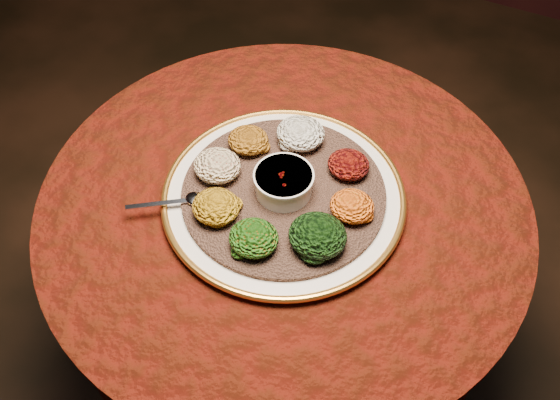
% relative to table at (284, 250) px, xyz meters
% --- Properties ---
extents(table, '(0.96, 0.96, 0.73)m').
position_rel_table_xyz_m(table, '(0.00, 0.00, 0.00)').
color(table, black).
rests_on(table, ground).
extents(platter, '(0.53, 0.53, 0.02)m').
position_rel_table_xyz_m(platter, '(0.00, -0.00, 0.19)').
color(platter, beige).
rests_on(platter, table).
extents(injera, '(0.39, 0.39, 0.01)m').
position_rel_table_xyz_m(injera, '(0.00, -0.00, 0.20)').
color(injera, brown).
rests_on(injera, platter).
extents(stew_bowl, '(0.11, 0.11, 0.05)m').
position_rel_table_xyz_m(stew_bowl, '(0.00, -0.00, 0.24)').
color(stew_bowl, silver).
rests_on(stew_bowl, injera).
extents(spoon, '(0.13, 0.10, 0.01)m').
position_rel_table_xyz_m(spoon, '(-0.14, -0.11, 0.21)').
color(spoon, silver).
rests_on(spoon, injera).
extents(portion_ayib, '(0.10, 0.09, 0.05)m').
position_rel_table_xyz_m(portion_ayib, '(-0.03, 0.13, 0.23)').
color(portion_ayib, silver).
rests_on(portion_ayib, injera).
extents(portion_kitfo, '(0.08, 0.08, 0.04)m').
position_rel_table_xyz_m(portion_kitfo, '(0.09, 0.10, 0.23)').
color(portion_kitfo, black).
rests_on(portion_kitfo, injera).
extents(portion_tikil, '(0.08, 0.08, 0.04)m').
position_rel_table_xyz_m(portion_tikil, '(0.14, 0.00, 0.23)').
color(portion_tikil, orange).
rests_on(portion_tikil, injera).
extents(portion_gomen, '(0.10, 0.10, 0.05)m').
position_rel_table_xyz_m(portion_gomen, '(0.11, -0.09, 0.23)').
color(portion_gomen, black).
rests_on(portion_gomen, injera).
extents(portion_mixveg, '(0.09, 0.08, 0.04)m').
position_rel_table_xyz_m(portion_mixveg, '(0.01, -0.14, 0.23)').
color(portion_mixveg, '#943E09').
rests_on(portion_mixveg, injera).
extents(portion_kik, '(0.09, 0.08, 0.04)m').
position_rel_table_xyz_m(portion_kik, '(-0.09, -0.11, 0.23)').
color(portion_kik, '#B98110').
rests_on(portion_kik, injera).
extents(portion_timatim, '(0.09, 0.09, 0.04)m').
position_rel_table_xyz_m(portion_timatim, '(-0.13, -0.02, 0.23)').
color(portion_timatim, '#740608').
rests_on(portion_timatim, injera).
extents(portion_shiro, '(0.08, 0.08, 0.04)m').
position_rel_table_xyz_m(portion_shiro, '(-0.11, 0.07, 0.23)').
color(portion_shiro, '#925511').
rests_on(portion_shiro, injera).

